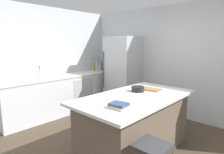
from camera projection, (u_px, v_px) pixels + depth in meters
ground_plane at (107, 151)px, 3.08m from camera, size 7.20×7.20×0.00m
wall_rear at (173, 61)px, 4.48m from camera, size 6.00×0.10×2.60m
wall_left at (33, 61)px, 4.50m from camera, size 0.10×6.00×2.60m
counter_run_left at (64, 94)px, 4.80m from camera, size 0.68×3.09×0.94m
kitchen_island at (135, 123)px, 3.02m from camera, size 1.08×1.99×0.91m
refrigerator at (123, 73)px, 5.05m from camera, size 0.80×0.75×1.90m
sink_faucet at (53, 70)px, 4.56m from camera, size 0.15×0.05×0.30m
flower_vase at (40, 74)px, 4.26m from camera, size 0.07×0.07×0.29m
wine_bottle at (106, 66)px, 5.67m from camera, size 0.07×0.07×0.35m
vinegar_bottle at (102, 66)px, 5.68m from camera, size 0.06×0.06×0.30m
gin_bottle at (100, 67)px, 5.57m from camera, size 0.08×0.08×0.30m
soda_bottle at (96, 66)px, 5.54m from camera, size 0.07×0.07×0.33m
olive_oil_bottle at (94, 66)px, 5.48m from camera, size 0.06×0.06×0.37m
cookbook_stack at (119, 106)px, 2.37m from camera, size 0.24×0.21×0.06m
mixing_bowl at (138, 89)px, 3.21m from camera, size 0.21×0.21×0.09m
cutting_board at (150, 89)px, 3.33m from camera, size 0.37×0.25×0.02m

